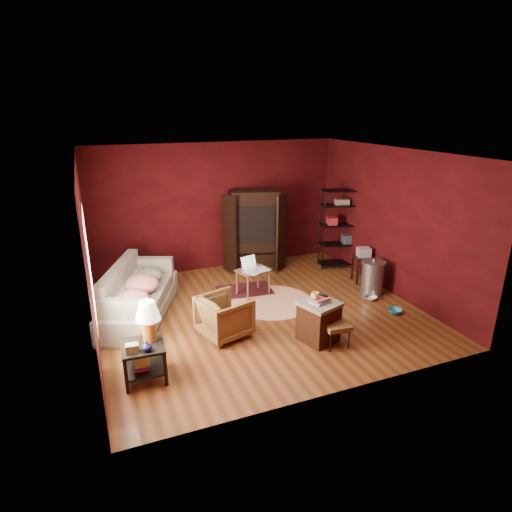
% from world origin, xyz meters
% --- Properties ---
extents(room, '(5.54, 5.04, 2.84)m').
position_xyz_m(room, '(-0.04, -0.01, 1.40)').
color(room, brown).
rests_on(room, ground).
extents(sofa, '(1.49, 2.31, 0.87)m').
position_xyz_m(sofa, '(-2.02, 0.61, 0.44)').
color(sofa, gray).
rests_on(sofa, ground).
extents(armchair, '(0.85, 0.88, 0.74)m').
position_xyz_m(armchair, '(-0.85, -0.56, 0.37)').
color(armchair, black).
rests_on(armchair, ground).
extents(pet_bowl_steel, '(0.26, 0.16, 0.25)m').
position_xyz_m(pet_bowl_steel, '(2.15, -0.32, 0.13)').
color(pet_bowl_steel, silver).
rests_on(pet_bowl_steel, ground).
extents(pet_bowl_turquoise, '(0.25, 0.09, 0.25)m').
position_xyz_m(pet_bowl_turquoise, '(2.22, -0.95, 0.12)').
color(pet_bowl_turquoise, teal).
rests_on(pet_bowl_turquoise, ground).
extents(vase, '(0.15, 0.15, 0.13)m').
position_xyz_m(vase, '(-2.18, -1.45, 0.59)').
color(vase, '#0E1647').
rests_on(vase, side_table).
extents(mug, '(0.15, 0.13, 0.13)m').
position_xyz_m(mug, '(0.39, -1.25, 0.79)').
color(mug, '#FFDB7C').
rests_on(mug, hamper).
extents(side_table, '(0.58, 0.58, 1.09)m').
position_xyz_m(side_table, '(-2.15, -1.23, 0.66)').
color(side_table, black).
rests_on(side_table, ground).
extents(sofa_cushions, '(1.52, 2.20, 0.86)m').
position_xyz_m(sofa_cushions, '(-2.07, 0.63, 0.42)').
color(sofa_cushions, gray).
rests_on(sofa_cushions, sofa).
extents(hamper, '(0.68, 0.68, 0.75)m').
position_xyz_m(hamper, '(0.47, -1.25, 0.34)').
color(hamper, '#3F1D0E').
rests_on(hamper, ground).
extents(footstool, '(0.41, 0.41, 0.39)m').
position_xyz_m(footstool, '(0.63, -1.50, 0.34)').
color(footstool, black).
rests_on(footstool, ground).
extents(rug_round, '(1.84, 1.84, 0.01)m').
position_xyz_m(rug_round, '(0.36, 0.29, 0.01)').
color(rug_round, '#F6E9CD').
rests_on(rug_round, ground).
extents(rug_oriental, '(1.13, 0.81, 0.01)m').
position_xyz_m(rug_oriental, '(0.06, 0.98, 0.01)').
color(rug_oriental, '#55161F').
rests_on(rug_oriental, ground).
extents(laptop_desk, '(0.71, 0.61, 0.76)m').
position_xyz_m(laptop_desk, '(0.15, 0.75, 0.47)').
color(laptop_desk, brown).
rests_on(laptop_desk, ground).
extents(tv_armoire, '(1.36, 0.96, 1.79)m').
position_xyz_m(tv_armoire, '(0.72, 2.09, 0.93)').
color(tv_armoire, black).
rests_on(tv_armoire, ground).
extents(wire_shelving, '(0.95, 0.60, 1.80)m').
position_xyz_m(wire_shelving, '(2.56, 1.47, 0.98)').
color(wire_shelving, black).
rests_on(wire_shelving, ground).
extents(small_stand, '(0.46, 0.46, 0.75)m').
position_xyz_m(small_stand, '(2.53, 0.51, 0.56)').
color(small_stand, black).
rests_on(small_stand, ground).
extents(trash_can, '(0.47, 0.47, 0.73)m').
position_xyz_m(trash_can, '(2.34, -0.09, 0.34)').
color(trash_can, '#94969A').
rests_on(trash_can, ground).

